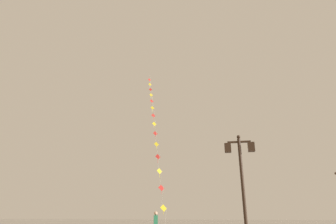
{
  "coord_description": "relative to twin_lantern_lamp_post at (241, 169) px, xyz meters",
  "views": [
    {
      "loc": [
        1.27,
        -2.88,
        1.5
      ],
      "look_at": [
        -3.41,
        21.93,
        10.66
      ],
      "focal_mm": 30.39,
      "sensor_mm": 36.0,
      "label": 1
    }
  ],
  "objects": [
    {
      "name": "kite_train",
      "position": [
        -8.06,
        17.23,
        8.01
      ],
      "size": [
        7.02,
        20.36,
        22.1
      ],
      "color": "brown",
      "rests_on": "ground_plane"
    },
    {
      "name": "twin_lantern_lamp_post",
      "position": [
        0.0,
        0.0,
        0.0
      ],
      "size": [
        1.29,
        0.28,
        4.86
      ],
      "color": "black",
      "rests_on": "ground_plane"
    }
  ]
}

